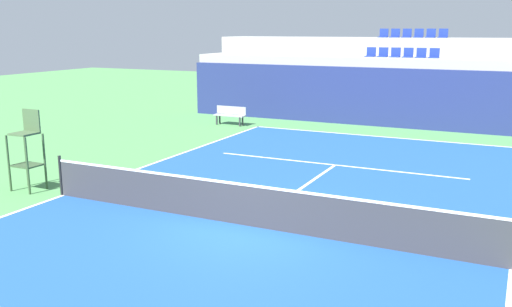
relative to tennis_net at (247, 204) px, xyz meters
name	(u,v)px	position (x,y,z in m)	size (l,w,h in m)	color
ground_plane	(247,226)	(0.00, 0.00, -0.51)	(80.00, 80.00, 0.00)	#4C8C4C
court_surface	(247,226)	(0.00, 0.00, -0.50)	(11.00, 24.00, 0.01)	#1E4C99
baseline_far	(377,136)	(0.00, 11.95, -0.50)	(11.00, 0.10, 0.00)	white
sideline_left	(64,195)	(-5.45, 0.00, -0.50)	(0.10, 24.00, 0.00)	white
sideline_right	(512,269)	(5.45, 0.00, -0.50)	(0.10, 24.00, 0.00)	white
service_line_far	(335,165)	(0.00, 6.40, -0.50)	(8.26, 0.10, 0.00)	white
centre_service_line	(299,190)	(0.00, 3.20, -0.50)	(0.10, 6.40, 0.00)	white
back_wall	(393,98)	(0.00, 14.54, 0.81)	(20.26, 0.30, 2.63)	navy
stands_tier_lower	(399,90)	(0.00, 15.89, 1.02)	(20.26, 2.40, 3.05)	#9E9E99
stands_tier_upper	(410,77)	(0.00, 18.29, 1.45)	(20.26, 2.40, 3.91)	#9E9E99
seating_row_lower	(402,55)	(0.00, 15.99, 2.66)	(3.34, 0.44, 0.44)	navy
seating_row_upper	(413,35)	(0.00, 18.39, 3.53)	(3.34, 0.44, 0.44)	navy
tennis_net	(247,204)	(0.00, 0.00, 0.00)	(11.08, 0.08, 1.07)	black
umpire_chair	(27,147)	(-6.70, 0.06, 0.68)	(0.76, 0.66, 2.20)	#334C2D
player_bench	(230,114)	(-6.82, 11.89, 0.00)	(1.50, 0.40, 0.85)	#99999E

